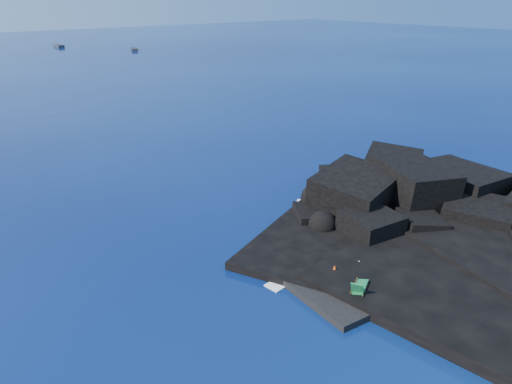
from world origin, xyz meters
The scene contains 10 objects.
ground centered at (0.00, 0.00, 0.00)m, with size 400.00×400.00×0.00m, color #030834.
headland centered at (13.00, 3.00, 0.00)m, with size 24.00×24.00×3.60m, color black, non-canonical shape.
beach centered at (4.50, 0.50, 0.00)m, with size 8.50×6.00×0.70m, color black.
surf_foam centered at (5.00, 5.00, 0.00)m, with size 10.00×8.00×0.06m, color white, non-canonical shape.
deck_chair centered at (2.58, -0.71, 0.90)m, with size 1.61×0.70×1.11m, color #176835, non-canonical shape.
towel centered at (4.16, 0.78, 0.37)m, with size 1.75×0.83×0.05m, color white.
sunbather centered at (4.16, 0.78, 0.52)m, with size 1.66×0.46×0.25m, color #E6A278, non-canonical shape.
marker_cone centered at (2.94, 1.27, 0.61)m, with size 0.34×0.34×0.51m, color #D7440B.
distant_boat_a centered at (33.54, 131.23, 0.00)m, with size 1.59×5.13×0.68m, color #29292F.
distant_boat_b centered at (45.75, 110.17, 0.00)m, with size 1.52×4.88×0.65m, color #242429.
Camera 1 is at (-14.47, -13.60, 13.98)m, focal length 35.00 mm.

